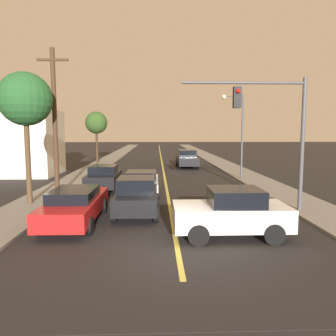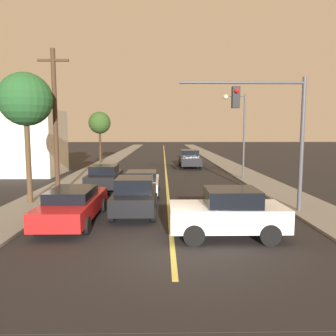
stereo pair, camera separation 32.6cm
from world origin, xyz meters
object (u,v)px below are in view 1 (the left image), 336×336
Objects in this scene: car_near_lane_second at (141,182)px; traffic_signal_mast at (274,120)px; tree_left_far at (96,123)px; car_near_lane_front at (137,196)px; car_outer_lane_second at (104,177)px; car_far_oncoming at (187,159)px; utility_pole_left at (55,121)px; domed_building_left at (25,132)px; tree_left_near at (25,100)px; car_crossing_right at (231,212)px; streetlamp_right at (237,124)px; car_outer_lane_front at (75,205)px.

traffic_signal_mast is (5.92, -4.46, 3.40)m from car_near_lane_second.
car_near_lane_front is at bearing -75.71° from tree_left_far.
car_near_lane_front is 6.40m from car_outer_lane_second.
utility_pole_left is at bearing 60.67° from car_far_oncoming.
tree_left_far is at bearing 65.29° from domed_building_left.
utility_pole_left reaches higher than car_far_oncoming.
tree_left_near is at bearing -89.03° from tree_left_far.
car_crossing_right is 0.63× the size of streetlamp_right.
tree_left_near reaches higher than car_outer_lane_front.
tree_left_near is (-5.35, -2.57, 4.38)m from car_near_lane_second.
traffic_signal_mast is at bearing -39.86° from domed_building_left.
car_outer_lane_front is at bearing -46.82° from tree_left_near.
streetlamp_right reaches higher than car_outer_lane_second.
traffic_signal_mast is 11.47m from tree_left_near.
car_outer_lane_second is 0.85× the size of car_far_oncoming.
car_far_oncoming is at bearing 20.15° from domed_building_left.
streetlamp_right is (0.85, 9.92, 0.03)m from traffic_signal_mast.
car_crossing_right is at bearing 88.73° from car_far_oncoming.
streetlamp_right reaches higher than traffic_signal_mast.
domed_building_left is (-4.51, 11.28, -1.51)m from tree_left_near.
car_outer_lane_front is at bearing -65.86° from utility_pole_left.
car_near_lane_second is 0.76× the size of tree_left_far.
utility_pole_left reaches higher than car_near_lane_second.
streetlamp_right is (9.12, 4.10, 3.33)m from car_outer_lane_second.
car_far_oncoming reaches higher than car_near_lane_second.
car_outer_lane_front is at bearing -171.07° from traffic_signal_mast.
tree_left_near is at bearing -121.37° from utility_pole_left.
tree_left_far is (-5.69, 17.75, 3.79)m from car_near_lane_second.
car_outer_lane_front is 24.05m from tree_left_far.
car_outer_lane_second is at bearing 144.89° from traffic_signal_mast.
tree_left_far reaches higher than car_outer_lane_second.
domed_building_left reaches higher than car_outer_lane_second.
car_outer_lane_front is 0.67× the size of utility_pole_left.
car_crossing_right is at bearing -39.88° from utility_pole_left.
car_outer_lane_second is 0.72× the size of traffic_signal_mast.
streetlamp_right reaches higher than tree_left_far.
traffic_signal_mast is at bearing 8.93° from car_outer_lane_front.
domed_building_left is at bearing 117.40° from car_outer_lane_front.
tree_left_near reaches higher than car_near_lane_second.
utility_pole_left reaches higher than car_outer_lane_second.
car_near_lane_second is 6.22m from car_outer_lane_front.
domed_building_left is (-16.63, 3.26, -0.57)m from streetlamp_right.
tree_left_far is at bearing 107.78° from car_near_lane_second.
tree_left_far is (-11.62, 22.22, 0.39)m from traffic_signal_mast.
domed_building_left is at bearing 20.15° from car_far_oncoming.
car_near_lane_front is 23.36m from tree_left_far.
car_outer_lane_front is (-2.35, -5.76, 0.03)m from car_near_lane_second.
car_far_oncoming is (6.25, 12.40, 0.08)m from car_outer_lane_second.
utility_pole_left is at bearing 50.12° from car_crossing_right.
car_near_lane_front is at bearing -123.96° from streetlamp_right.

